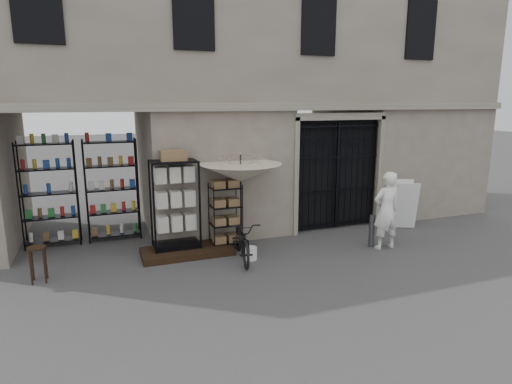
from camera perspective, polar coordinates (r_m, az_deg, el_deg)
name	(u,v)px	position (r m, az deg, el deg)	size (l,w,h in m)	color
ground	(315,265)	(9.23, 7.83, -9.57)	(80.00, 80.00, 0.00)	black
main_building	(250,60)	(12.30, -0.79, 17.25)	(14.00, 4.00, 9.00)	gray
shop_recess	(82,185)	(10.50, -22.13, 0.82)	(3.00, 1.70, 3.00)	black
shop_shelving	(82,192)	(11.04, -22.23, 0.00)	(2.70, 0.50, 2.50)	black
iron_gate	(334,173)	(11.59, 10.35, 2.49)	(2.50, 0.21, 3.00)	black
step_platform	(187,251)	(9.81, -9.18, -7.82)	(2.00, 0.90, 0.15)	black
display_cabinet	(175,209)	(9.67, -10.73, -2.23)	(1.07, 0.76, 2.14)	black
wire_rack	(226,217)	(9.94, -4.07, -3.33)	(0.79, 0.68, 1.54)	black
market_umbrella	(241,168)	(9.64, -2.06, 3.23)	(1.92, 1.94, 2.65)	black
white_bucket	(250,253)	(9.39, -0.74, -8.18)	(0.28, 0.28, 0.27)	silver
bicycle	(243,259)	(9.47, -1.78, -8.90)	(0.61, 0.91, 1.74)	black
wooden_stool	(38,263)	(9.18, -27.03, -8.49)	(0.36, 0.36, 0.70)	black
steel_bollard	(372,231)	(10.49, 15.18, -5.02)	(0.14, 0.14, 0.76)	#4E5155
shopkeeper	(384,248)	(10.56, 16.69, -7.16)	(0.66, 1.82, 0.44)	white
easel_sign	(404,204)	(12.22, 19.13, -1.54)	(0.83, 0.88, 1.27)	silver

